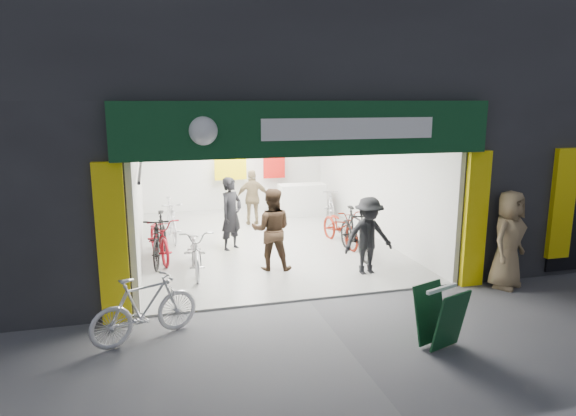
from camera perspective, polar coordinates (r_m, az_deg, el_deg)
name	(u,v)px	position (r m, az deg, el deg)	size (l,w,h in m)	color
ground	(309,301)	(9.31, 2.36, -10.25)	(60.00, 60.00, 0.00)	#56565B
building	(286,68)	(13.69, -0.19, 15.31)	(17.00, 10.27, 8.00)	#232326
bike_left_front	(196,250)	(10.72, -10.20, -4.58)	(0.66, 1.90, 1.00)	#AFAFB3
bike_left_midfront	(160,239)	(11.49, -14.07, -3.33)	(0.52, 1.85, 1.11)	black
bike_left_midback	(160,238)	(11.79, -14.09, -3.22)	(0.67, 1.92, 1.01)	maroon
bike_left_back	(171,220)	(13.27, -12.85, -1.31)	(0.51, 1.80, 1.08)	silver
bike_right_front	(355,233)	(11.73, 7.50, -2.74)	(0.53, 1.87, 1.12)	black
bike_right_mid	(341,227)	(12.60, 5.86, -2.08)	(0.63, 1.80, 0.95)	maroon
bike_right_back	(328,203)	(15.52, 4.42, 0.60)	(0.44, 1.55, 0.93)	#A7A6AB
parked_bike	(145,307)	(8.02, -15.61, -10.60)	(0.47, 1.68, 1.01)	silver
customer_a	(231,214)	(12.09, -6.32, -0.71)	(0.64, 0.42, 1.76)	black
customer_b	(271,230)	(10.63, -1.85, -2.45)	(0.85, 0.66, 1.75)	#3C291B
customer_c	(368,237)	(10.47, 8.92, -3.17)	(1.05, 0.60, 1.62)	black
customer_d	(253,198)	(14.46, -3.93, 1.11)	(0.93, 0.39, 1.60)	olive
pedestrian_near	(508,240)	(10.52, 23.26, -3.24)	(0.92, 0.60, 1.87)	#8A7250
sandwich_board	(440,315)	(7.82, 16.54, -11.37)	(0.73, 0.74, 0.89)	#0D361A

